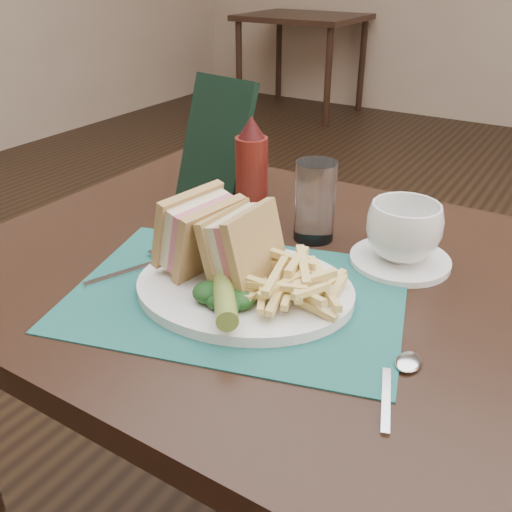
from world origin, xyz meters
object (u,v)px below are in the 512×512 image
(ketchup_bottle, at_px, (252,171))
(placemat, at_px, (238,294))
(table_main, at_px, (259,438))
(saucer, at_px, (400,260))
(drinking_glass, at_px, (315,201))
(table_bg_left, at_px, (301,65))
(sandwich_half_a, at_px, (188,227))
(coffee_cup, at_px, (404,231))
(check_presenter, at_px, (215,143))
(plate, at_px, (244,289))
(sandwich_half_b, at_px, (230,241))

(ketchup_bottle, bearing_deg, placemat, -62.10)
(table_main, distance_m, saucer, 0.43)
(table_main, height_order, drinking_glass, drinking_glass)
(table_bg_left, relative_size, sandwich_half_a, 7.89)
(coffee_cup, relative_size, check_presenter, 0.48)
(saucer, xyz_separation_m, coffee_cup, (0.00, 0.00, 0.05))
(table_bg_left, bearing_deg, table_main, -63.00)
(table_bg_left, height_order, saucer, saucer)
(placemat, bearing_deg, table_main, 105.19)
(plate, bearing_deg, table_bg_left, 101.09)
(sandwich_half_a, bearing_deg, coffee_cup, 45.76)
(sandwich_half_a, height_order, coffee_cup, sandwich_half_a)
(plate, height_order, sandwich_half_a, sandwich_half_a)
(coffee_cup, bearing_deg, sandwich_half_a, -142.63)
(placemat, bearing_deg, ketchup_bottle, 117.90)
(coffee_cup, xyz_separation_m, ketchup_bottle, (-0.27, 0.01, 0.04))
(plate, xyz_separation_m, drinking_glass, (-0.00, 0.21, 0.06))
(ketchup_bottle, bearing_deg, coffee_cup, -1.78)
(table_main, bearing_deg, sandwich_half_b, -84.59)
(table_bg_left, xyz_separation_m, drinking_glass, (1.85, -3.46, 0.44))
(placemat, xyz_separation_m, saucer, (0.16, 0.21, 0.00))
(coffee_cup, height_order, check_presenter, check_presenter)
(drinking_glass, xyz_separation_m, check_presenter, (-0.23, 0.05, 0.05))
(drinking_glass, bearing_deg, coffee_cup, -3.05)
(placemat, xyz_separation_m, sandwich_half_b, (-0.02, 0.01, 0.07))
(placemat, relative_size, coffee_cup, 4.05)
(table_main, height_order, sandwich_half_a, sandwich_half_a)
(coffee_cup, bearing_deg, saucer, 0.00)
(table_main, xyz_separation_m, check_presenter, (-0.19, 0.16, 0.49))
(table_bg_left, distance_m, placemat, 4.13)
(sandwich_half_a, bearing_deg, table_main, 62.56)
(drinking_glass, bearing_deg, table_bg_left, 118.18)
(sandwich_half_b, xyz_separation_m, check_presenter, (-0.20, 0.25, 0.04))
(table_bg_left, bearing_deg, saucer, -59.98)
(table_bg_left, relative_size, drinking_glass, 6.92)
(plate, bearing_deg, sandwich_half_b, 147.80)
(plate, xyz_separation_m, sandwich_half_a, (-0.10, 0.01, 0.06))
(table_main, distance_m, ketchup_bottle, 0.49)
(saucer, bearing_deg, coffee_cup, 0.00)
(table_main, height_order, saucer, saucer)
(plate, relative_size, drinking_glass, 2.31)
(ketchup_bottle, bearing_deg, plate, -59.91)
(table_bg_left, relative_size, plate, 3.00)
(placemat, relative_size, sandwich_half_a, 3.91)
(sandwich_half_b, relative_size, drinking_glass, 0.83)
(drinking_glass, bearing_deg, sandwich_half_a, -116.61)
(plate, distance_m, saucer, 0.25)
(table_main, relative_size, ketchup_bottle, 4.84)
(plate, xyz_separation_m, check_presenter, (-0.23, 0.26, 0.10))
(sandwich_half_a, bearing_deg, plate, 2.76)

